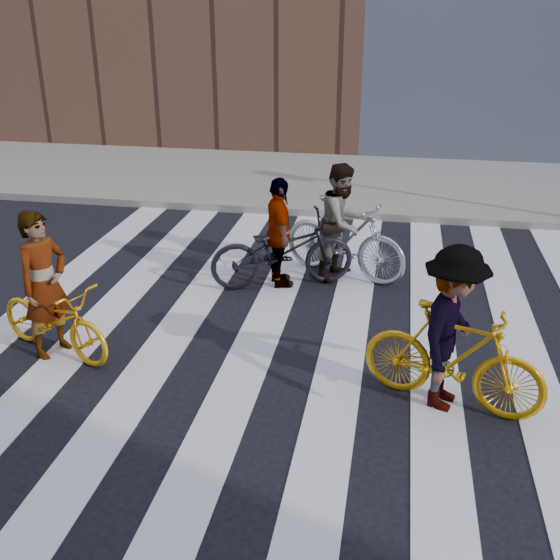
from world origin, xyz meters
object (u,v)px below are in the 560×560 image
(bike_silver_mid, at_px, (345,239))
(rider_left, at_px, (45,285))
(rider_mid, at_px, (342,222))
(bike_yellow_left, at_px, (54,319))
(bike_dark_rear, at_px, (282,251))
(rider_right, at_px, (452,329))
(rider_rear, at_px, (279,233))
(bike_yellow_right, at_px, (453,357))

(bike_silver_mid, distance_m, rider_left, 4.46)
(bike_silver_mid, height_order, rider_mid, rider_mid)
(rider_left, bearing_deg, bike_yellow_left, -68.68)
(bike_dark_rear, relative_size, rider_mid, 1.20)
(bike_dark_rear, distance_m, rider_right, 3.59)
(rider_mid, height_order, rider_rear, rider_mid)
(rider_right, bearing_deg, bike_yellow_left, 103.81)
(bike_yellow_right, distance_m, rider_mid, 3.64)
(bike_dark_rear, relative_size, rider_rear, 1.29)
(bike_yellow_left, distance_m, rider_rear, 3.41)
(bike_yellow_left, height_order, rider_mid, rider_mid)
(rider_mid, bearing_deg, rider_right, -132.66)
(bike_yellow_right, relative_size, rider_mid, 1.08)
(bike_yellow_right, height_order, rider_mid, rider_mid)
(bike_yellow_left, xyz_separation_m, rider_rear, (2.30, 2.49, 0.37))
(bike_yellow_left, bearing_deg, bike_silver_mid, -25.46)
(rider_left, distance_m, rider_rear, 3.43)
(bike_dark_rear, height_order, rider_left, rider_left)
(bike_dark_rear, height_order, rider_mid, rider_mid)
(bike_yellow_right, distance_m, rider_left, 4.72)
(rider_mid, relative_size, rider_right, 0.99)
(rider_left, distance_m, rider_right, 4.66)
(rider_mid, xyz_separation_m, rider_rear, (-0.87, -0.53, -0.06))
(rider_mid, distance_m, rider_rear, 1.02)
(rider_left, xyz_separation_m, rider_mid, (3.22, 3.02, -0.01))
(rider_rear, bearing_deg, rider_left, 115.37)
(rider_mid, bearing_deg, bike_silver_mid, -66.12)
(bike_silver_mid, xyz_separation_m, rider_right, (1.38, -3.31, 0.28))
(rider_mid, height_order, rider_right, rider_right)
(bike_yellow_right, bearing_deg, bike_silver_mid, 40.75)
(bike_dark_rear, distance_m, rider_rear, 0.27)
(bike_dark_rear, bearing_deg, bike_yellow_left, 115.37)
(rider_right, bearing_deg, bike_dark_rear, 56.40)
(bike_dark_rear, relative_size, rider_right, 1.19)
(bike_yellow_left, bearing_deg, bike_yellow_right, -72.13)
(bike_yellow_left, height_order, rider_right, rider_right)
(bike_dark_rear, bearing_deg, rider_left, 114.77)
(bike_yellow_left, relative_size, rider_right, 0.98)
(bike_yellow_left, distance_m, bike_silver_mid, 4.42)
(bike_yellow_right, height_order, bike_dark_rear, bike_yellow_right)
(bike_yellow_right, xyz_separation_m, rider_rear, (-2.36, 2.78, 0.26))
(bike_yellow_left, relative_size, bike_yellow_right, 0.92)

